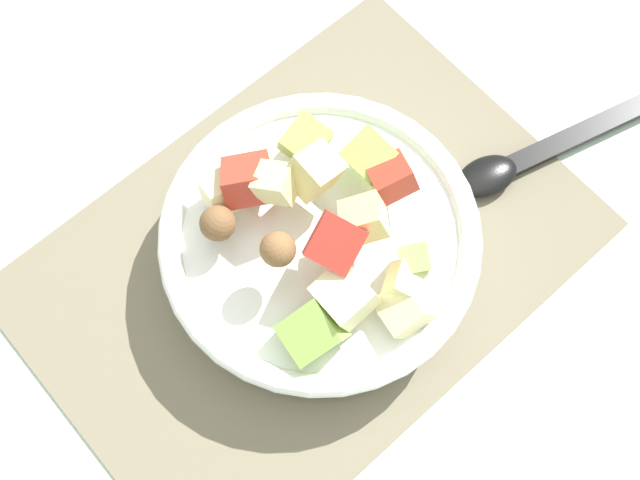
# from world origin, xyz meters

# --- Properties ---
(ground_plane) EXTENTS (2.40, 2.40, 0.00)m
(ground_plane) POSITION_xyz_m (0.00, 0.00, 0.00)
(ground_plane) COLOR silver
(placemat) EXTENTS (0.46, 0.32, 0.01)m
(placemat) POSITION_xyz_m (0.00, 0.00, 0.00)
(placemat) COLOR #756B56
(placemat) RESTS_ON ground_plane
(salad_bowl) EXTENTS (0.25, 0.25, 0.12)m
(salad_bowl) POSITION_xyz_m (0.01, -0.01, 0.04)
(salad_bowl) COLOR white
(salad_bowl) RESTS_ON placemat
(serving_spoon) EXTENTS (0.24, 0.09, 0.01)m
(serving_spoon) POSITION_xyz_m (0.22, -0.06, 0.01)
(serving_spoon) COLOR black
(serving_spoon) RESTS_ON placemat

